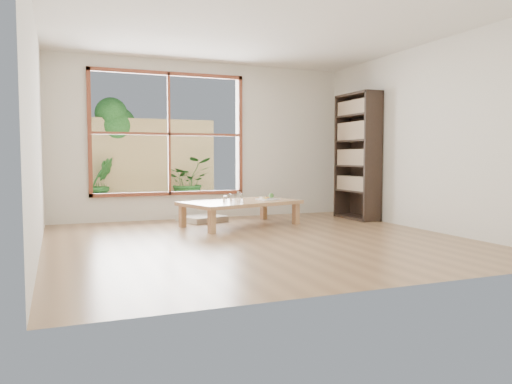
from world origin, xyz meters
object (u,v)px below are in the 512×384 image
bookshelf (357,157)px  garden_bench (132,197)px  food_tray (268,198)px  low_table (240,204)px

bookshelf → garden_bench: bookshelf is taller
food_tray → garden_bench: bearing=116.4°
bookshelf → food_tray: size_ratio=5.66×
food_tray → bookshelf: bearing=-16.0°
food_tray → low_table: bearing=167.0°
low_table → bookshelf: 2.21m
bookshelf → food_tray: 1.74m
low_table → bookshelf: bearing=-14.2°
low_table → food_tray: size_ratio=5.19×
bookshelf → low_table: bearing=-178.0°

